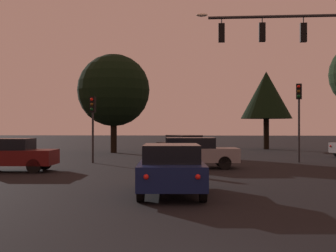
% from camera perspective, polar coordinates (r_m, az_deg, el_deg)
% --- Properties ---
extents(ground_plane, '(168.00, 168.00, 0.00)m').
position_cam_1_polar(ground_plane, '(30.85, 3.66, -3.95)').
color(ground_plane, black).
rests_on(ground_plane, ground).
extents(traffic_signal_mast_arm, '(7.11, 0.46, 7.89)m').
position_cam_1_polar(traffic_signal_mast_arm, '(22.73, 16.05, 8.80)').
color(traffic_signal_mast_arm, '#232326').
rests_on(traffic_signal_mast_arm, ground).
extents(traffic_light_corner_left, '(0.36, 0.39, 4.56)m').
position_cam_1_polar(traffic_light_corner_left, '(27.42, 16.08, 2.32)').
color(traffic_light_corner_left, '#232326').
rests_on(traffic_light_corner_left, ground).
extents(traffic_light_corner_right, '(0.35, 0.38, 3.79)m').
position_cam_1_polar(traffic_light_corner_right, '(26.27, -9.41, 1.30)').
color(traffic_light_corner_right, '#232326').
rests_on(traffic_light_corner_right, ground).
extents(car_nearside_lane, '(2.16, 4.36, 1.52)m').
position_cam_1_polar(car_nearside_lane, '(13.78, 0.42, -5.31)').
color(car_nearside_lane, '#0F1947').
rests_on(car_nearside_lane, ground).
extents(car_crossing_left, '(4.61, 2.11, 1.52)m').
position_cam_1_polar(car_crossing_left, '(22.78, 3.09, -3.28)').
color(car_crossing_left, gray).
rests_on(car_crossing_left, ground).
extents(car_crossing_right, '(4.22, 2.07, 1.52)m').
position_cam_1_polar(car_crossing_right, '(22.20, -19.20, -3.36)').
color(car_crossing_right, '#4C0F0F').
rests_on(car_crossing_right, ground).
extents(car_parked_lot, '(3.77, 4.58, 1.52)m').
position_cam_1_polar(car_parked_lot, '(30.45, 1.88, -2.50)').
color(car_parked_lot, black).
rests_on(car_parked_lot, ground).
extents(tree_left_far, '(4.73, 4.73, 7.24)m').
position_cam_1_polar(tree_left_far, '(43.36, 12.20, 3.78)').
color(tree_left_far, black).
rests_on(tree_left_far, ground).
extents(tree_center_horizon, '(5.77, 5.77, 7.90)m').
position_cam_1_polar(tree_center_horizon, '(36.78, -6.82, 4.45)').
color(tree_center_horizon, black).
rests_on(tree_center_horizon, ground).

